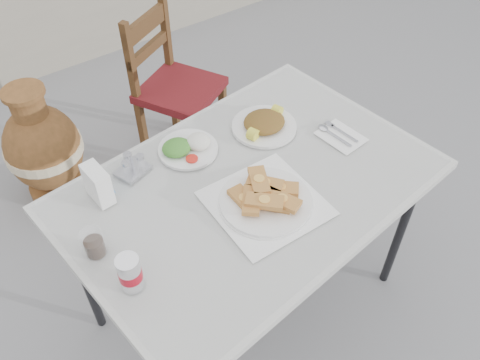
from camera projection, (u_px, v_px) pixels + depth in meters
ground at (256, 279)px, 2.59m from camera, size 80.00×80.00×0.00m
cafe_table at (250, 193)px, 1.95m from camera, size 1.47×1.08×0.84m
pide_plate at (266, 197)px, 1.81m from camera, size 0.39×0.39×0.08m
salad_rice_plate at (187, 147)px, 2.01m from camera, size 0.24×0.24×0.06m
salad_chopped_plate at (264, 124)px, 2.11m from camera, size 0.27×0.27×0.06m
soda_can at (130, 273)px, 1.55m from camera, size 0.07×0.07×0.13m
cola_glass at (94, 244)px, 1.65m from camera, size 0.07×0.07×0.10m
napkin_holder at (98, 184)px, 1.80m from camera, size 0.08×0.12×0.14m
condiment_caddy at (132, 167)px, 1.92m from camera, size 0.14×0.13×0.09m
cutlery_napkin at (338, 135)px, 2.09m from camera, size 0.16×0.20×0.01m
chair at (174, 86)px, 2.92m from camera, size 0.56×0.56×0.94m
terracotta_urn at (44, 149)px, 2.77m from camera, size 0.42×0.42×0.73m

